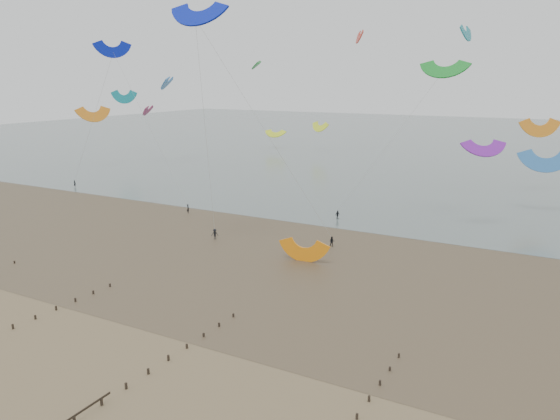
% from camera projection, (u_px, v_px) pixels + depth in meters
% --- Properties ---
extents(ground, '(500.00, 500.00, 0.00)m').
position_uv_depth(ground, '(124.00, 357.00, 49.65)').
color(ground, brown).
rests_on(ground, ground).
extents(sea_and_shore, '(500.00, 665.00, 0.03)m').
position_uv_depth(sea_and_shore, '(272.00, 250.00, 80.86)').
color(sea_and_shore, '#475654').
rests_on(sea_and_shore, ground).
extents(kitesurfer_lead, '(0.75, 0.74, 1.74)m').
position_uv_depth(kitesurfer_lead, '(188.00, 209.00, 102.67)').
color(kitesurfer_lead, black).
rests_on(kitesurfer_lead, ground).
extents(kitesurfers, '(137.93, 25.10, 1.74)m').
position_uv_depth(kitesurfers, '(451.00, 245.00, 80.43)').
color(kitesurfers, black).
rests_on(kitesurfers, ground).
extents(grounded_kite, '(6.55, 5.31, 3.40)m').
position_uv_depth(grounded_kite, '(304.00, 261.00, 75.78)').
color(grounded_kite, orange).
rests_on(grounded_kite, ground).
extents(kites_airborne, '(255.38, 127.60, 41.53)m').
position_uv_depth(kites_airborne, '(359.00, 97.00, 131.53)').
color(kites_airborne, '#E142A7').
rests_on(kites_airborne, ground).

